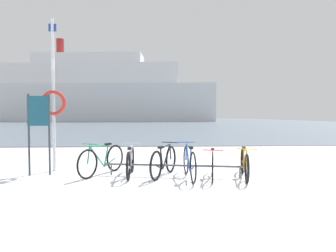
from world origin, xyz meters
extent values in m
cube|color=slate|center=(0.00, 65.00, -0.04)|extent=(80.00, 110.00, 0.08)
cube|color=#47474C|center=(0.00, 10.00, -0.02)|extent=(80.00, 0.50, 0.05)
cylinder|color=#4C5156|center=(-1.06, 3.13, 0.28)|extent=(3.51, 0.64, 0.05)
cylinder|color=#4C5156|center=(-2.63, 3.40, 0.14)|extent=(0.04, 0.04, 0.28)
cylinder|color=#4C5156|center=(0.52, 2.87, 0.14)|extent=(0.04, 0.04, 0.28)
torus|color=black|center=(-3.13, 2.97, 0.36)|extent=(0.38, 0.65, 0.72)
torus|color=black|center=(-2.61, 3.93, 0.36)|extent=(0.38, 0.65, 0.72)
cylinder|color=#2D8C60|center=(-2.96, 3.28, 0.49)|extent=(0.31, 0.52, 0.60)
cylinder|color=#2D8C60|center=(-2.79, 3.59, 0.46)|extent=(0.13, 0.19, 0.54)
cylinder|color=#2D8C60|center=(-2.92, 3.35, 0.75)|extent=(0.37, 0.64, 0.09)
cylinder|color=#2D8C60|center=(-2.72, 3.73, 0.28)|extent=(0.26, 0.44, 0.20)
cylinder|color=#2D8C60|center=(-3.11, 3.01, 0.57)|extent=(0.09, 0.12, 0.42)
cube|color=black|center=(-2.75, 3.67, 0.77)|extent=(0.17, 0.21, 0.05)
cylinder|color=#2D8C60|center=(-3.09, 3.04, 0.83)|extent=(0.42, 0.24, 0.02)
torus|color=black|center=(-2.13, 3.76, 0.34)|extent=(0.06, 0.68, 0.68)
torus|color=black|center=(-2.14, 2.75, 0.34)|extent=(0.06, 0.68, 0.68)
cylinder|color=silver|center=(-2.13, 3.43, 0.46)|extent=(0.04, 0.53, 0.57)
cylinder|color=silver|center=(-2.14, 3.10, 0.43)|extent=(0.04, 0.19, 0.51)
cylinder|color=silver|center=(-2.13, 3.36, 0.71)|extent=(0.05, 0.66, 0.08)
cylinder|color=silver|center=(-2.14, 2.96, 0.26)|extent=(0.04, 0.44, 0.19)
cylinder|color=silver|center=(-2.13, 3.72, 0.53)|extent=(0.04, 0.11, 0.40)
cube|color=black|center=(-2.14, 3.03, 0.72)|extent=(0.08, 0.20, 0.05)
cylinder|color=silver|center=(-2.13, 3.68, 0.78)|extent=(0.46, 0.03, 0.02)
torus|color=black|center=(-1.10, 3.66, 0.35)|extent=(0.33, 0.67, 0.70)
torus|color=black|center=(-1.50, 2.73, 0.35)|extent=(0.33, 0.67, 0.70)
cylinder|color=#1E2328|center=(-1.23, 3.36, 0.48)|extent=(0.24, 0.50, 0.59)
cylinder|color=#1E2328|center=(-1.36, 3.06, 0.45)|extent=(0.11, 0.19, 0.53)
cylinder|color=#1E2328|center=(-1.26, 3.29, 0.73)|extent=(0.29, 0.62, 0.08)
cylinder|color=#1E2328|center=(-1.42, 2.93, 0.27)|extent=(0.21, 0.42, 0.19)
cylinder|color=#1E2328|center=(-1.12, 3.63, 0.55)|extent=(0.08, 0.12, 0.41)
cube|color=black|center=(-1.39, 2.99, 0.75)|extent=(0.15, 0.22, 0.05)
cylinder|color=#1E2328|center=(-1.13, 3.59, 0.81)|extent=(0.43, 0.20, 0.02)
torus|color=black|center=(-0.72, 3.45, 0.36)|extent=(0.07, 0.72, 0.71)
torus|color=black|center=(-0.68, 2.40, 0.36)|extent=(0.07, 0.72, 0.71)
cylinder|color=#3359B2|center=(-0.71, 3.11, 0.49)|extent=(0.06, 0.55, 0.61)
cylinder|color=#3359B2|center=(-0.70, 2.77, 0.46)|extent=(0.04, 0.19, 0.54)
cylinder|color=#3359B2|center=(-0.71, 3.03, 0.76)|extent=(0.06, 0.69, 0.09)
cylinder|color=#3359B2|center=(-0.69, 2.62, 0.28)|extent=(0.05, 0.46, 0.19)
cylinder|color=#3359B2|center=(-0.72, 3.41, 0.57)|extent=(0.04, 0.12, 0.43)
cube|color=black|center=(-0.69, 2.69, 0.77)|extent=(0.09, 0.20, 0.05)
cylinder|color=#3359B2|center=(-0.72, 3.37, 0.83)|extent=(0.46, 0.04, 0.02)
torus|color=black|center=(-0.25, 2.40, 0.31)|extent=(0.16, 0.62, 0.63)
torus|color=black|center=(-0.04, 3.39, 0.31)|extent=(0.16, 0.62, 0.63)
cylinder|color=#B22D2D|center=(-0.18, 2.72, 0.43)|extent=(0.14, 0.53, 0.54)
cylinder|color=#B22D2D|center=(-0.11, 3.04, 0.41)|extent=(0.07, 0.19, 0.48)
cylinder|color=#B22D2D|center=(-0.16, 2.79, 0.66)|extent=(0.17, 0.65, 0.08)
cylinder|color=#B22D2D|center=(-0.09, 3.18, 0.24)|extent=(0.12, 0.44, 0.18)
cylinder|color=#B22D2D|center=(-0.24, 2.44, 0.50)|extent=(0.06, 0.12, 0.38)
cube|color=black|center=(-0.10, 3.11, 0.68)|extent=(0.12, 0.21, 0.05)
cylinder|color=#B22D2D|center=(-0.23, 2.47, 0.74)|extent=(0.46, 0.12, 0.02)
torus|color=black|center=(0.52, 2.37, 0.33)|extent=(0.19, 0.66, 0.66)
torus|color=black|center=(0.76, 3.45, 0.33)|extent=(0.19, 0.66, 0.66)
cylinder|color=gold|center=(0.60, 2.72, 0.45)|extent=(0.16, 0.57, 0.55)
cylinder|color=gold|center=(0.68, 3.07, 0.42)|extent=(0.08, 0.20, 0.49)
cylinder|color=gold|center=(0.62, 2.80, 0.69)|extent=(0.19, 0.71, 0.08)
cylinder|color=gold|center=(0.71, 3.22, 0.26)|extent=(0.14, 0.47, 0.18)
cylinder|color=gold|center=(0.53, 2.41, 0.52)|extent=(0.06, 0.12, 0.39)
cube|color=black|center=(0.69, 3.15, 0.70)|extent=(0.12, 0.21, 0.05)
cylinder|color=gold|center=(0.54, 2.45, 0.76)|extent=(0.45, 0.12, 0.02)
cylinder|color=#33383D|center=(-4.69, 3.46, 1.03)|extent=(0.05, 0.05, 2.05)
cylinder|color=#33383D|center=(-4.19, 3.48, 1.03)|extent=(0.05, 0.05, 2.05)
cube|color=navy|center=(-4.44, 3.47, 1.63)|extent=(0.55, 0.07, 0.75)
cylinder|color=silver|center=(-4.26, 4.01, 2.05)|extent=(0.08, 0.08, 4.11)
cylinder|color=white|center=(-4.26, 4.01, 2.88)|extent=(0.09, 0.09, 0.30)
torus|color=red|center=(-4.26, 4.01, 1.85)|extent=(0.69, 0.11, 0.69)
cube|color=navy|center=(-4.26, 4.01, 3.86)|extent=(0.20, 0.03, 0.20)
cube|color=silver|center=(-15.94, 68.49, 4.43)|extent=(58.71, 15.06, 8.87)
cube|color=white|center=(-17.39, 68.61, 11.31)|extent=(44.12, 12.31, 4.88)
cube|color=white|center=(-17.39, 68.61, 14.99)|extent=(26.63, 9.33, 2.48)
cylinder|color=#A52626|center=(-24.62, 69.21, 18.22)|extent=(1.84, 1.84, 3.99)
camera|label=1|loc=(-1.55, -3.94, 1.53)|focal=30.90mm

